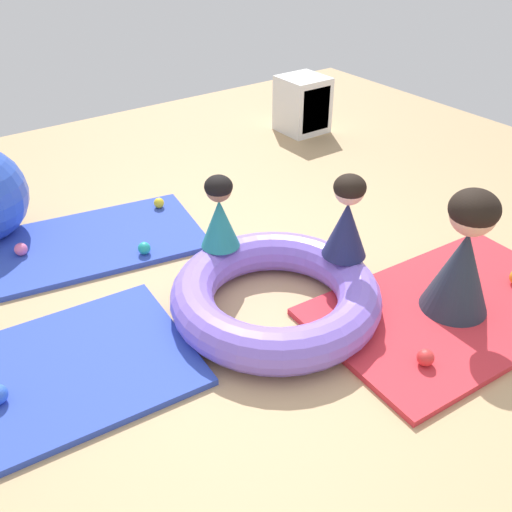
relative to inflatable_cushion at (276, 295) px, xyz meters
The scene contains 13 objects.
ground_plane 0.14m from the inflatable_cushion, 97.74° to the right, with size 8.00×8.00×0.00m, color tan.
gym_mat_far_left 1.36m from the inflatable_cushion, 169.56° to the left, with size 1.54×1.00×0.04m, color #2D47B7.
gym_mat_center_rear 1.52m from the inflatable_cushion, 112.60° to the left, with size 1.52×0.89×0.04m, color #2D47B7.
gym_mat_near_left 1.08m from the inflatable_cushion, 35.46° to the right, with size 1.70×1.05×0.04m, color red.
inflatable_cushion is the anchor object (origin of this frame).
child_in_navy 0.63m from the inflatable_cushion, ahead, with size 0.33×0.33×0.54m.
child_in_teal 0.62m from the inflatable_cushion, 97.49° to the left, with size 0.35×0.35×0.48m.
adult_seated 1.11m from the inflatable_cushion, 35.46° to the right, with size 0.48×0.48×0.78m.
play_ball_teal 1.08m from the inflatable_cushion, 109.78° to the left, with size 0.09×0.09×0.09m, color teal.
play_ball_red 0.93m from the inflatable_cushion, 68.02° to the right, with size 0.09×0.09×0.09m, color red.
play_ball_yellow 1.56m from the inflatable_cushion, 88.57° to the left, with size 0.08×0.08×0.08m, color yellow.
play_ball_pink 1.83m from the inflatable_cushion, 125.30° to the left, with size 0.09×0.09×0.09m, color pink.
storage_cube 3.09m from the inflatable_cushion, 47.28° to the left, with size 0.44×0.44×0.56m.
Camera 1 is at (-1.74, -2.18, 2.22)m, focal length 41.27 mm.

